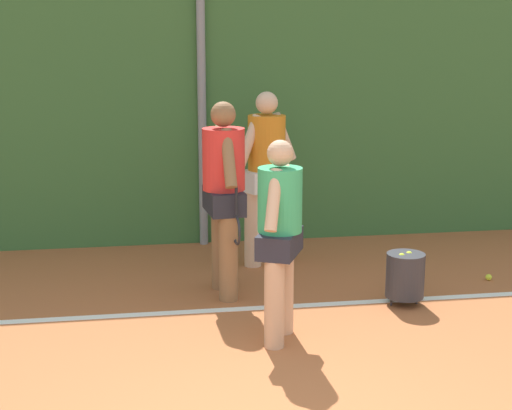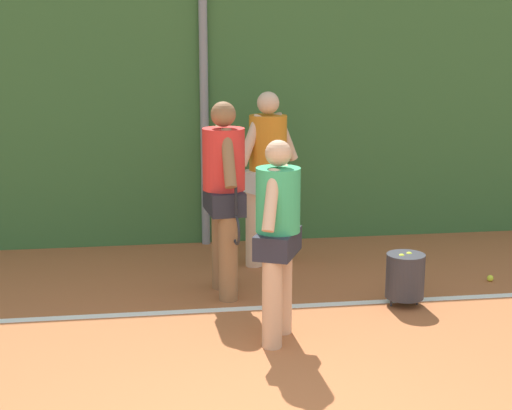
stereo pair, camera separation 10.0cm
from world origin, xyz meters
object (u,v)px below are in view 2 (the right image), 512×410
object	(u,v)px
player_foreground_near	(278,230)
player_midcourt	(224,189)
ball_hopper	(405,276)
player_backcourt_far	(268,169)
tennis_ball_2	(490,278)

from	to	relation	value
player_foreground_near	player_midcourt	size ratio (longest dim) A/B	0.89
player_foreground_near	ball_hopper	bearing A→B (deg)	140.60
player_midcourt	ball_hopper	bearing A→B (deg)	65.73
player_foreground_near	player_midcourt	xyz separation A→B (m)	(-0.31, 1.21, 0.11)
player_backcourt_far	player_midcourt	bearing A→B (deg)	-147.98
player_backcourt_far	ball_hopper	distance (m)	2.02
tennis_ball_2	ball_hopper	bearing A→B (deg)	-153.45
player_foreground_near	tennis_ball_2	distance (m)	2.87
player_foreground_near	tennis_ball_2	bearing A→B (deg)	140.97
player_midcourt	player_backcourt_far	bearing A→B (deg)	143.95
ball_hopper	player_foreground_near	bearing A→B (deg)	-154.25
ball_hopper	tennis_ball_2	distance (m)	1.27
player_foreground_near	player_backcourt_far	bearing A→B (deg)	-162.17
player_midcourt	ball_hopper	size ratio (longest dim) A/B	3.67
player_backcourt_far	ball_hopper	bearing A→B (deg)	-82.42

